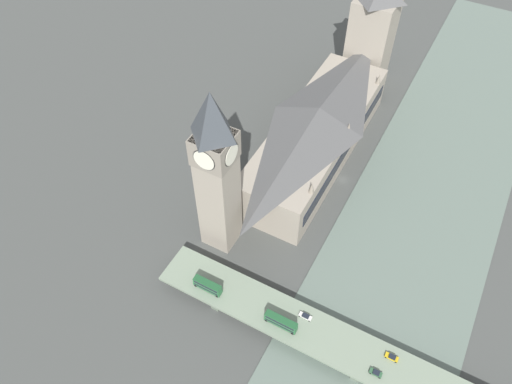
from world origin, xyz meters
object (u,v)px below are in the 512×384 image
(car_northbound_lead, at_px, (376,373))
(road_bridge, at_px, (363,357))
(car_southbound_mid, at_px, (392,357))
(car_northbound_tail, at_px, (305,316))
(double_decker_bus_mid, at_px, (281,322))
(parliament_hall, at_px, (317,133))
(double_decker_bus_lead, at_px, (208,285))
(victoria_tower, at_px, (371,34))
(clock_tower, at_px, (217,171))

(car_northbound_lead, bearing_deg, road_bridge, -34.67)
(car_northbound_lead, relative_size, car_southbound_mid, 0.94)
(car_northbound_tail, relative_size, car_southbound_mid, 1.07)
(double_decker_bus_mid, relative_size, car_northbound_lead, 2.91)
(parliament_hall, xyz_separation_m, car_northbound_tail, (-31.12, 77.98, -7.61))
(parliament_hall, height_order, car_southbound_mid, parliament_hall)
(double_decker_bus_lead, bearing_deg, car_northbound_tail, -169.19)
(victoria_tower, distance_m, car_southbound_mid, 155.32)
(car_southbound_mid, bearing_deg, victoria_tower, -66.29)
(parliament_hall, xyz_separation_m, double_decker_bus_lead, (4.04, 84.69, -5.64))
(road_bridge, distance_m, double_decker_bus_lead, 57.98)
(double_decker_bus_lead, relative_size, car_southbound_mid, 2.49)
(victoria_tower, height_order, double_decker_bus_mid, victoria_tower)
(double_decker_bus_mid, bearing_deg, car_northbound_tail, -132.90)
(car_southbound_mid, bearing_deg, road_bridge, 24.31)
(car_northbound_tail, bearing_deg, victoria_tower, -77.54)
(car_southbound_mid, bearing_deg, clock_tower, -13.72)
(road_bridge, xyz_separation_m, double_decker_bus_lead, (57.77, 3.30, 3.67))
(clock_tower, relative_size, car_northbound_tail, 15.75)
(parliament_hall, xyz_separation_m, car_southbound_mid, (-61.81, 77.74, -7.58))
(clock_tower, distance_m, double_decker_bus_mid, 55.32)
(parliament_hall, relative_size, car_northbound_lead, 24.43)
(clock_tower, xyz_separation_m, road_bridge, (-67.32, 22.06, -34.21))
(double_decker_bus_lead, distance_m, car_northbound_tail, 35.85)
(double_decker_bus_mid, bearing_deg, parliament_hall, -73.56)
(road_bridge, bearing_deg, victoria_tower, -69.59)
(double_decker_bus_lead, bearing_deg, car_northbound_lead, 179.68)
(victoria_tower, relative_size, road_bridge, 0.39)
(victoria_tower, bearing_deg, car_southbound_mid, 113.71)
(clock_tower, xyz_separation_m, car_southbound_mid, (-75.41, 18.41, -32.47))
(road_bridge, xyz_separation_m, double_decker_bus_mid, (28.76, 3.21, 3.63))
(victoria_tower, xyz_separation_m, double_decker_bus_lead, (3.99, 147.82, -19.33))
(road_bridge, distance_m, car_northbound_lead, 6.63)
(double_decker_bus_mid, distance_m, car_southbound_mid, 37.53)
(parliament_hall, xyz_separation_m, road_bridge, (-53.72, 81.40, -9.31))
(car_northbound_lead, relative_size, car_northbound_tail, 0.87)
(road_bridge, height_order, double_decker_bus_mid, double_decker_bus_mid)
(car_northbound_tail, bearing_deg, clock_tower, -22.63)
(clock_tower, height_order, road_bridge, clock_tower)
(parliament_hall, bearing_deg, road_bridge, 123.43)
(clock_tower, relative_size, road_bridge, 0.48)
(clock_tower, distance_m, double_decker_bus_lead, 40.82)
(parliament_hall, relative_size, double_decker_bus_mid, 8.39)
(road_bridge, height_order, car_northbound_tail, car_northbound_tail)
(double_decker_bus_lead, bearing_deg, victoria_tower, -91.55)
(double_decker_bus_mid, bearing_deg, car_southbound_mid, -169.45)
(double_decker_bus_lead, height_order, car_northbound_tail, double_decker_bus_lead)
(victoria_tower, xyz_separation_m, double_decker_bus_mid, (-25.02, 147.73, -19.37))
(victoria_tower, xyz_separation_m, car_northbound_lead, (-59.05, 148.17, -21.29))
(parliament_hall, relative_size, car_southbound_mid, 22.85)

